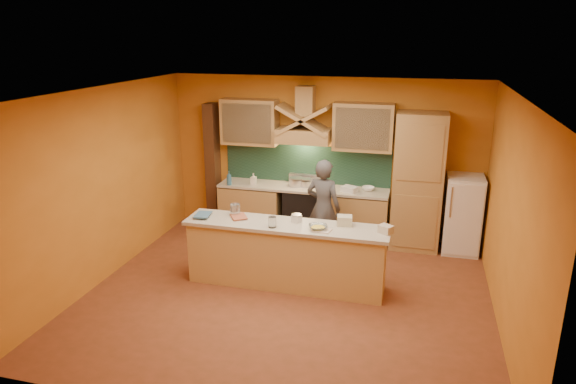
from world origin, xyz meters
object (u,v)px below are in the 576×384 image
(stove, at_px, (303,212))
(mixing_bowl, at_px, (318,227))
(fridge, at_px, (462,214))
(person, at_px, (323,208))
(kitchen_scale, at_px, (296,219))

(stove, bearing_deg, mixing_bowl, -71.23)
(fridge, bearing_deg, person, -162.19)
(fridge, bearing_deg, stove, 180.00)
(stove, xyz_separation_m, fridge, (2.70, 0.00, 0.20))
(stove, bearing_deg, fridge, 0.00)
(fridge, distance_m, mixing_bowl, 2.86)
(mixing_bowl, bearing_deg, kitchen_scale, 149.83)
(stove, height_order, person, person)
(stove, relative_size, fridge, 0.69)
(stove, distance_m, fridge, 2.71)
(mixing_bowl, bearing_deg, person, 97.66)
(person, distance_m, kitchen_scale, 1.12)
(stove, xyz_separation_m, person, (0.50, -0.71, 0.36))
(fridge, bearing_deg, mixing_bowl, -135.34)
(stove, relative_size, mixing_bowl, 3.55)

